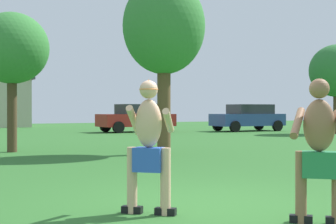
% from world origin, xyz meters
% --- Properties ---
extents(ground_plane, '(80.00, 80.00, 0.00)m').
position_xyz_m(ground_plane, '(0.00, 0.00, 0.00)').
color(ground_plane, '#2D6628').
extents(player_with_cap, '(0.73, 0.79, 1.69)m').
position_xyz_m(player_with_cap, '(-0.99, -0.25, 0.92)').
color(player_with_cap, black).
rests_on(player_with_cap, ground_plane).
extents(player_in_green, '(0.78, 0.78, 1.66)m').
position_xyz_m(player_in_green, '(0.56, -1.58, 0.88)').
color(player_in_green, black).
rests_on(player_in_green, ground_plane).
extents(car_red_mid_lot, '(4.44, 2.32, 1.58)m').
position_xyz_m(car_red_mid_lot, '(7.20, 20.98, 0.82)').
color(car_red_mid_lot, maroon).
rests_on(car_red_mid_lot, ground_plane).
extents(car_blue_far_end, '(4.36, 2.14, 1.58)m').
position_xyz_m(car_blue_far_end, '(13.60, 19.24, 0.82)').
color(car_blue_far_end, '#2D478C').
rests_on(car_blue_far_end, ground_plane).
extents(tree_behind_players, '(2.24, 2.24, 4.26)m').
position_xyz_m(tree_behind_players, '(-1.22, 9.94, 3.13)').
color(tree_behind_players, '#4C3823').
rests_on(tree_behind_players, ground_plane).
extents(tree_near_building, '(2.42, 2.42, 5.16)m').
position_xyz_m(tree_near_building, '(2.73, 7.46, 3.69)').
color(tree_near_building, brown).
rests_on(tree_near_building, ground_plane).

